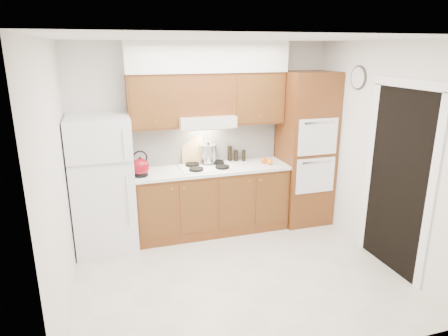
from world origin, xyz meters
The scene contains 26 objects.
floor centered at (0.00, 0.00, 0.00)m, with size 3.60×3.60×0.00m, color beige.
ceiling centered at (0.00, 0.00, 2.60)m, with size 3.60×3.60×0.00m, color white.
wall_back centered at (0.00, 1.50, 1.30)m, with size 3.60×0.02×2.60m, color silver.
wall_left centered at (-1.80, 0.00, 1.30)m, with size 0.02×3.00×2.60m, color silver.
wall_right centered at (1.80, 0.00, 1.30)m, with size 0.02×3.00×2.60m, color silver.
fridge centered at (-1.41, 1.14, 0.86)m, with size 0.75×0.72×1.72m, color white.
base_cabinets centered at (0.02, 1.20, 0.45)m, with size 2.11×0.60×0.90m, color brown.
countertop centered at (0.03, 1.19, 0.92)m, with size 2.13×0.62×0.04m, color white.
backsplash centered at (0.02, 1.49, 1.22)m, with size 2.11×0.03×0.56m, color white.
oven_cabinet centered at (1.44, 1.18, 1.10)m, with size 0.70×0.65×2.20m, color brown.
upper_cab_left centered at (-0.71, 1.33, 1.85)m, with size 0.63×0.33×0.70m, color brown.
upper_cab_right centered at (0.72, 1.33, 1.85)m, with size 0.73×0.33×0.70m, color brown.
range_hood centered at (-0.02, 1.27, 1.57)m, with size 0.75×0.45×0.15m, color silver.
upper_cab_over_hood centered at (-0.02, 1.33, 1.92)m, with size 0.75×0.33×0.55m, color brown.
soffit centered at (0.03, 1.32, 2.40)m, with size 2.13×0.36×0.40m, color silver.
cooktop centered at (-0.02, 1.21, 0.95)m, with size 0.74×0.50×0.01m, color white.
doorway centered at (1.79, -0.35, 1.05)m, with size 0.02×0.90×2.10m, color black.
wall_clock centered at (1.79, 0.55, 2.15)m, with size 0.30×0.30×0.02m, color #3F3833.
kettle centered at (-0.93, 1.08, 1.06)m, with size 0.22×0.22×0.22m, color maroon.
cutting_board centered at (-0.17, 1.45, 1.14)m, with size 0.29×0.02×0.39m, color tan.
stock_pot centered at (0.04, 1.37, 1.09)m, with size 0.23×0.23×0.24m, color #B8B9BD.
condiment_a centered at (0.37, 1.43, 1.05)m, with size 0.06×0.06×0.22m, color black.
condiment_b centered at (0.57, 1.37, 1.02)m, with size 0.05×0.05×0.16m, color black.
condiment_c centered at (0.46, 1.40, 1.02)m, with size 0.06×0.06×0.16m, color black.
orange_near centered at (0.80, 1.17, 0.98)m, with size 0.09×0.09×0.09m, color orange.
orange_far centered at (0.85, 1.08, 0.98)m, with size 0.08×0.08×0.08m, color #FF9B0D.
Camera 1 is at (-1.35, -3.85, 2.51)m, focal length 32.00 mm.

